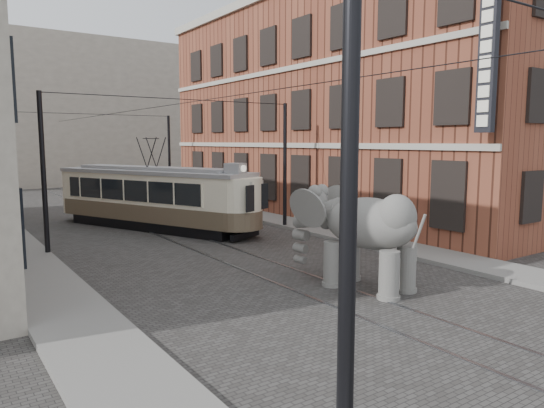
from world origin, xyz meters
TOP-DOWN VIEW (x-y plane):
  - ground at (0.00, 0.00)m, footprint 120.00×120.00m
  - tram_rails at (0.00, 0.00)m, footprint 1.54×80.00m
  - sidewalk_right at (6.00, 0.00)m, footprint 2.00×60.00m
  - sidewalk_left at (-6.50, 0.00)m, footprint 2.00×60.00m
  - brick_building at (11.00, 9.00)m, footprint 8.00×26.00m
  - distant_block at (0.00, 40.00)m, footprint 28.00×10.00m
  - catenary at (-0.20, 5.00)m, footprint 11.00×30.20m
  - tram at (-0.19, 9.39)m, footprint 6.55×11.01m
  - elephant at (1.18, -3.66)m, footprint 3.60×5.24m

SIDE VIEW (x-z plane):
  - ground at x=0.00m, z-range 0.00..0.00m
  - tram_rails at x=0.00m, z-range 0.00..0.02m
  - sidewalk_right at x=6.00m, z-range 0.00..0.15m
  - sidewalk_left at x=-6.50m, z-range 0.00..0.15m
  - elephant at x=1.18m, z-range 0.00..2.93m
  - tram at x=-0.19m, z-range 0.00..4.38m
  - catenary at x=-0.20m, z-range 0.00..6.00m
  - brick_building at x=11.00m, z-range 0.00..12.00m
  - distant_block at x=0.00m, z-range 0.00..14.00m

